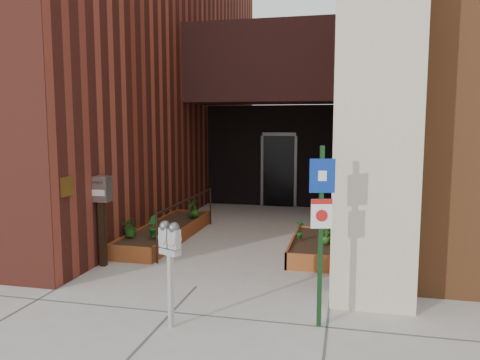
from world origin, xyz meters
The scene contains 15 objects.
ground centered at (0.00, 0.00, 0.00)m, with size 80.00×80.00×0.00m, color #9E9991.
architecture centered at (-0.18, 6.89, 4.98)m, with size 20.00×14.60×10.00m.
planter_left centered at (-1.55, 2.70, 0.13)m, with size 0.90×3.60×0.30m.
planter_right centered at (1.60, 2.20, 0.13)m, with size 0.80×2.20×0.30m.
handrail centered at (-1.05, 2.65, 0.75)m, with size 0.04×3.34×0.90m.
parking_meter centered at (0.16, -1.41, 1.01)m, with size 0.30×0.21×1.31m.
sign_post centered at (1.90, -1.00, 1.35)m, with size 0.30×0.11×2.20m.
payment_dropbox centered at (-1.90, 0.65, 1.13)m, with size 0.31×0.24×1.57m.
shrub_left_a centered at (-1.85, 1.62, 0.49)m, with size 0.35×0.35×0.39m, color #215E1B.
shrub_left_b centered at (-1.41, 1.66, 0.50)m, with size 0.22×0.22×0.41m, color #19581C.
shrub_left_c centered at (-1.26, 3.71, 0.50)m, with size 0.23×0.23×0.40m, color #215317.
shrub_left_d centered at (-1.32, 3.61, 0.48)m, with size 0.19×0.19×0.36m, color #1C5819.
shrub_right_a centered at (1.85, 1.92, 0.45)m, with size 0.17×0.17×0.30m, color #27631C.
shrub_right_b centered at (1.35, 2.15, 0.49)m, with size 0.20×0.20×0.37m, color #165018.
shrub_right_c centered at (1.85, 2.68, 0.45)m, with size 0.28×0.28×0.31m, color #195518.
Camera 1 is at (2.19, -6.50, 2.45)m, focal length 35.00 mm.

